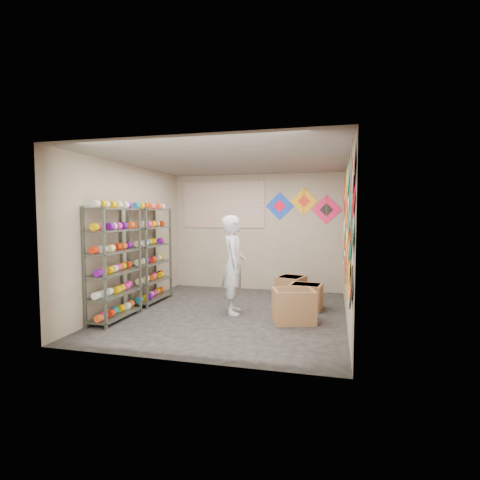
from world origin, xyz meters
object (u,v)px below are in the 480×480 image
(shelf_rack_front, at_px, (114,264))
(shelf_rack_back, at_px, (151,255))
(carton_a, at_px, (294,306))
(carton_c, at_px, (291,288))
(carton_b, at_px, (306,297))
(shopkeeper, at_px, (234,265))

(shelf_rack_front, relative_size, shelf_rack_back, 1.00)
(shelf_rack_front, bearing_deg, carton_a, 11.22)
(carton_a, height_order, carton_c, carton_a)
(shelf_rack_front, distance_m, carton_b, 3.48)
(shelf_rack_back, xyz_separation_m, shopkeeper, (1.83, -0.41, -0.07))
(shelf_rack_front, distance_m, shelf_rack_back, 1.30)
(shopkeeper, relative_size, carton_a, 2.69)
(shelf_rack_front, height_order, shelf_rack_back, same)
(carton_c, bearing_deg, carton_a, -65.78)
(shopkeeper, bearing_deg, shelf_rack_front, 102.56)
(shopkeeper, relative_size, carton_c, 3.15)
(shelf_rack_back, distance_m, carton_a, 3.09)
(shelf_rack_back, relative_size, carton_b, 3.29)
(shelf_rack_front, bearing_deg, carton_c, 39.03)
(shelf_rack_back, bearing_deg, shopkeeper, -12.73)
(carton_a, xyz_separation_m, carton_b, (0.13, 0.91, -0.04))
(shelf_rack_back, distance_m, carton_b, 3.15)
(shelf_rack_back, bearing_deg, carton_a, -13.77)
(shelf_rack_back, relative_size, carton_a, 2.91)
(shelf_rack_front, relative_size, carton_b, 3.29)
(carton_b, bearing_deg, shelf_rack_front, -147.28)
(shelf_rack_front, xyz_separation_m, shelf_rack_back, (0.00, 1.30, 0.00))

